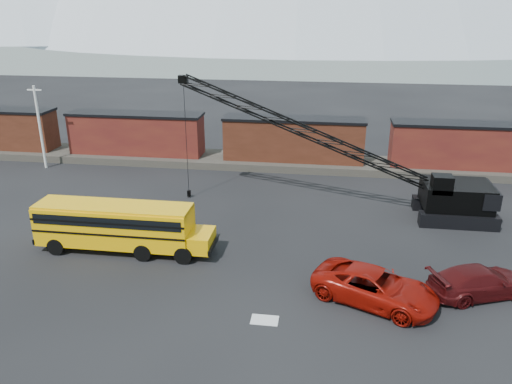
{
  "coord_description": "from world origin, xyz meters",
  "views": [
    {
      "loc": [
        3.13,
        -25.29,
        15.11
      ],
      "look_at": [
        -1.45,
        6.38,
        3.0
      ],
      "focal_mm": 35.0,
      "sensor_mm": 36.0,
      "label": 1
    }
  ],
  "objects_px": {
    "maroon_suv": "(480,281)",
    "crawler_crane": "(323,139)",
    "school_bus": "(120,225)",
    "red_pickup": "(375,287)"
  },
  "relations": [
    {
      "from": "maroon_suv",
      "to": "crawler_crane",
      "type": "distance_m",
      "value": 15.34
    },
    {
      "from": "school_bus",
      "to": "red_pickup",
      "type": "distance_m",
      "value": 16.3
    },
    {
      "from": "school_bus",
      "to": "red_pickup",
      "type": "relative_size",
      "value": 1.75
    },
    {
      "from": "red_pickup",
      "to": "maroon_suv",
      "type": "relative_size",
      "value": 1.15
    },
    {
      "from": "school_bus",
      "to": "crawler_crane",
      "type": "bearing_deg",
      "value": 36.23
    },
    {
      "from": "maroon_suv",
      "to": "crawler_crane",
      "type": "relative_size",
      "value": 0.24
    },
    {
      "from": "maroon_suv",
      "to": "school_bus",
      "type": "bearing_deg",
      "value": 62.09
    },
    {
      "from": "crawler_crane",
      "to": "school_bus",
      "type": "bearing_deg",
      "value": -143.77
    },
    {
      "from": "school_bus",
      "to": "crawler_crane",
      "type": "relative_size",
      "value": 0.48
    },
    {
      "from": "school_bus",
      "to": "maroon_suv",
      "type": "xyz_separation_m",
      "value": [
        21.59,
        -2.26,
        -0.95
      ]
    }
  ]
}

